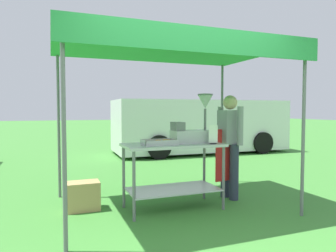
# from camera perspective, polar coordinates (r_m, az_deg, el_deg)

# --- Properties ---
(ground_plane) EXTENTS (70.00, 70.00, 0.00)m
(ground_plane) POSITION_cam_1_polar(r_m,az_deg,el_deg) (8.95, -11.39, -5.97)
(ground_plane) COLOR #3D7F33
(stall_canopy) EXTENTS (3.14, 2.23, 2.28)m
(stall_canopy) POSITION_cam_1_polar(r_m,az_deg,el_deg) (4.43, 0.48, 13.58)
(stall_canopy) COLOR slate
(stall_canopy) RESTS_ON ground
(donut_cart) EXTENTS (1.37, 0.68, 0.91)m
(donut_cart) POSITION_cam_1_polar(r_m,az_deg,el_deg) (4.33, 0.95, -6.50)
(donut_cart) COLOR #B7B7BC
(donut_cart) RESTS_ON ground
(donut_tray) EXTENTS (0.47, 0.27, 0.07)m
(donut_tray) POSITION_cam_1_polar(r_m,az_deg,el_deg) (4.17, -1.59, -3.12)
(donut_tray) COLOR #B7B7BC
(donut_tray) RESTS_ON donut_cart
(donut_fryer) EXTENTS (0.61, 0.28, 0.70)m
(donut_fryer) POSITION_cam_1_polar(r_m,az_deg,el_deg) (4.43, 4.70, -0.28)
(donut_fryer) COLOR #B7B7BC
(donut_fryer) RESTS_ON donut_cart
(menu_sign) EXTENTS (0.13, 0.05, 0.26)m
(menu_sign) POSITION_cam_1_polar(r_m,az_deg,el_deg) (4.30, 8.34, -1.82)
(menu_sign) COLOR black
(menu_sign) RESTS_ON donut_cart
(vendor) EXTENTS (0.46, 0.54, 1.61)m
(vendor) POSITION_cam_1_polar(r_m,az_deg,el_deg) (4.90, 11.29, -2.71)
(vendor) COLOR #2D3347
(vendor) RESTS_ON ground
(supply_crate) EXTENTS (0.44, 0.30, 0.39)m
(supply_crate) POSITION_cam_1_polar(r_m,az_deg,el_deg) (4.53, -15.38, -12.33)
(supply_crate) COLOR tan
(supply_crate) RESTS_ON ground
(van_white) EXTENTS (5.62, 2.21, 1.69)m
(van_white) POSITION_cam_1_polar(r_m,az_deg,el_deg) (10.17, 6.08, 0.11)
(van_white) COLOR white
(van_white) RESTS_ON ground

